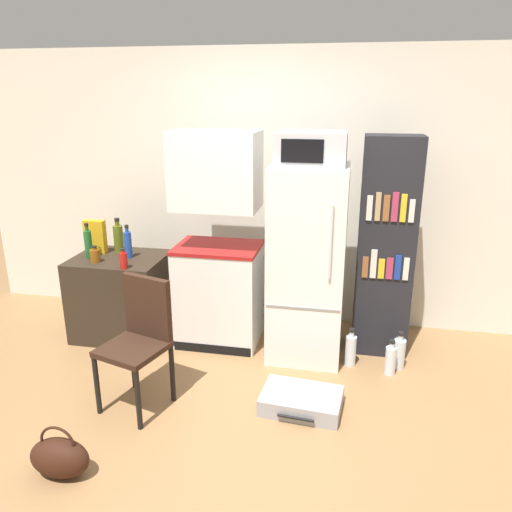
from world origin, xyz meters
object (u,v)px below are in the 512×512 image
Objects in this scene: bottle_amber_beer at (95,255)px; kitchen_hutch at (218,250)px; microwave at (311,148)px; cereal_box at (95,237)px; chair at (140,332)px; bottle_ketchup_red at (124,260)px; suitcase_large_flat at (301,401)px; water_bottle_back at (351,350)px; water_bottle_middle at (399,353)px; handbag at (60,457)px; side_table at (122,296)px; bottle_green_tall at (88,243)px; water_bottle_front at (391,360)px; refrigerator at (308,263)px; bottle_blue_soda at (128,244)px; bookshelf at (386,249)px; bottle_olive_oil at (118,238)px.

kitchen_hutch is at bearing 11.65° from bottle_amber_beer.
microwave is 1.77× the size of cereal_box.
bottle_ketchup_red is at bearing 138.83° from chair.
water_bottle_back reaches higher than suitcase_large_flat.
kitchen_hutch is 5.65× the size of water_bottle_back.
water_bottle_middle is (1.83, 0.82, -0.41)m from chair.
water_bottle_middle is 0.39m from water_bottle_back.
cereal_box is 2.11m from handbag.
side_table is 1.36× the size of suitcase_large_flat.
bottle_ketchup_red is (-0.72, -0.32, -0.04)m from kitchen_hutch.
bottle_amber_beer is 0.46× the size of water_bottle_middle.
water_bottle_front is at bearing -4.04° from bottle_green_tall.
bottle_amber_beer is 0.46× the size of bottle_green_tall.
refrigerator is 5.42× the size of bottle_blue_soda.
bookshelf reaches higher than water_bottle_front.
bottle_amber_beer is (-1.03, -0.21, -0.05)m from kitchen_hutch.
suitcase_large_flat is at bearing -25.90° from side_table.
handbag is at bearing -104.49° from kitchen_hutch.
bottle_green_tall is 0.99× the size of water_bottle_middle.
bottle_ketchup_red is 1.67m from handbag.
cereal_box is 1.02× the size of water_bottle_front.
suitcase_large_flat is at bearing -115.85° from water_bottle_back.
handbag is 1.11× the size of water_bottle_back.
bottle_amber_beer reaches higher than water_bottle_front.
bottle_olive_oil is 0.34× the size of chair.
bottle_amber_beer is 0.16m from bottle_green_tall.
side_table is 1.50× the size of microwave.
chair is 2.57× the size of handbag.
kitchen_hutch is 0.78m from bottle_ketchup_red.
microwave is 1.69× the size of bottle_green_tall.
water_bottle_middle is (0.71, 0.71, 0.07)m from suitcase_large_flat.
bottle_olive_oil is at bearing 155.86° from suitcase_large_flat.
bookshelf is 5.79× the size of bottle_green_tall.
suitcase_large_flat is (1.12, 0.11, -0.49)m from chair.
bookshelf is at bearing 65.77° from suitcase_large_flat.
chair is 1.94m from water_bottle_front.
side_table is 2.15m from microwave.
kitchen_hutch is at bearing 169.23° from water_bottle_back.
water_bottle_back is (2.06, -0.17, -0.23)m from side_table.
side_table is at bearing 175.35° from water_bottle_back.
bottle_green_tall is (-0.24, -0.06, 0.50)m from side_table.
bottle_amber_beer is at bearing -41.63° from bottle_green_tall.
kitchen_hutch is 10.67× the size of bottle_ketchup_red.
microwave is at bearing -2.90° from cereal_box.
bottle_blue_soda is (-0.80, -0.04, 0.02)m from kitchen_hutch.
bookshelf is 6.06× the size of cereal_box.
bottle_ketchup_red is at bearing -168.65° from bookshelf.
bottle_ketchup_red is 0.86m from chair.
refrigerator is 3.02× the size of microwave.
bottle_blue_soda is at bearing 107.05° from bottle_ketchup_red.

